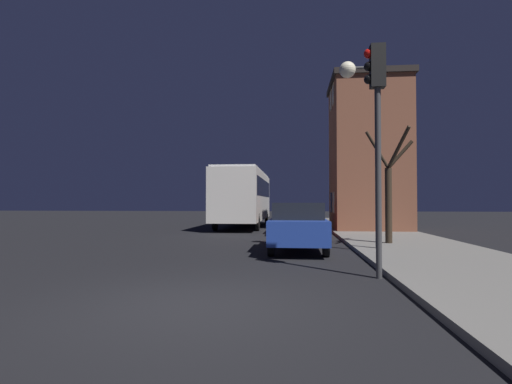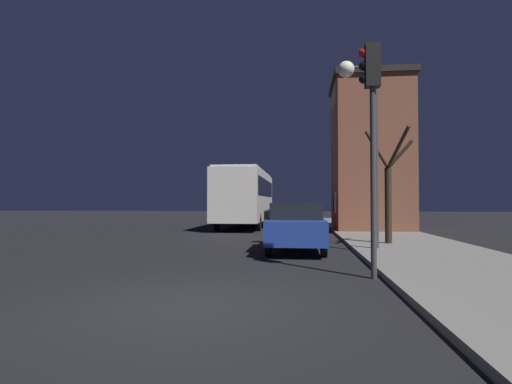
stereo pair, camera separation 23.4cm
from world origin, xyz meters
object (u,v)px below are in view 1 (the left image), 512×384
object	(u,v)px
bare_tree	(390,187)
car_far_lane	(292,214)
streetlamp	(361,107)
car_near_lane	(298,225)
car_mid_lane	(296,217)
traffic_light	(376,111)
bus	(244,194)

from	to	relation	value
bare_tree	car_far_lane	size ratio (longest dim) A/B	0.86
streetlamp	car_near_lane	size ratio (longest dim) A/B	1.33
bare_tree	streetlamp	bearing A→B (deg)	-129.15
bare_tree	car_mid_lane	distance (m)	6.67
traffic_light	car_mid_lane	xyz separation A→B (m)	(-1.60, 11.55, -2.65)
streetlamp	car_near_lane	bearing A→B (deg)	175.29
car_near_lane	car_mid_lane	xyz separation A→B (m)	(-0.02, 7.05, -0.02)
traffic_light	car_near_lane	bearing A→B (deg)	109.32
car_mid_lane	car_far_lane	bearing A→B (deg)	91.67
traffic_light	bare_tree	distance (m)	6.25
bare_tree	car_near_lane	bearing A→B (deg)	-157.01
bus	car_near_lane	xyz separation A→B (m)	(3.24, -11.99, -1.25)
bus	car_mid_lane	size ratio (longest dim) A/B	2.32
bare_tree	car_near_lane	world-z (taller)	bare_tree
car_near_lane	car_far_lane	distance (m)	14.84
traffic_light	car_far_lane	distance (m)	19.62
traffic_light	car_mid_lane	distance (m)	11.96
streetlamp	car_mid_lane	size ratio (longest dim) A/B	1.28
car_near_lane	bus	bearing A→B (deg)	105.11
car_far_lane	car_mid_lane	bearing A→B (deg)	-88.33
bus	car_far_lane	xyz separation A→B (m)	(2.99, 2.84, -1.34)
car_mid_lane	car_far_lane	world-z (taller)	car_mid_lane
car_far_lane	bare_tree	bearing A→B (deg)	-75.53
car_mid_lane	traffic_light	bearing A→B (deg)	-82.13
bare_tree	bus	distance (m)	12.44
streetlamp	bare_tree	bearing A→B (deg)	50.85
bus	car_near_lane	world-z (taller)	bus
traffic_light	car_far_lane	xyz separation A→B (m)	(-1.82, 19.34, -2.72)
streetlamp	car_mid_lane	bearing A→B (deg)	105.50
streetlamp	bus	bearing A→B (deg)	113.24
car_far_lane	streetlamp	bearing A→B (deg)	-81.56
traffic_light	bus	bearing A→B (deg)	106.28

